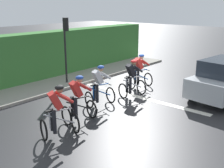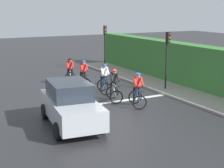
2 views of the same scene
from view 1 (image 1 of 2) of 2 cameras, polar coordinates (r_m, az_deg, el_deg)
The scene contains 11 objects.
ground_plane at distance 12.61m, azimuth 5.13°, elevation -2.30°, with size 80.00×80.00×0.00m, color #28282B.
sidewalk_kerb at distance 14.26m, azimuth -14.37°, elevation -0.30°, with size 2.80×18.62×0.12m, color gray.
stone_wall_low at distance 14.92m, azimuth -16.45°, elevation 1.22°, with size 0.44×18.62×0.60m, color tan.
hedge_wall at distance 14.96m, azimuth -17.39°, elevation 4.99°, with size 1.10×18.62×2.53m, color #387533.
road_marking_stop_line at distance 12.49m, azimuth 4.71°, elevation -2.46°, with size 7.00×0.30×0.01m, color silver.
cyclist_lead at distance 8.64m, azimuth -11.06°, elevation -5.84°, with size 1.00×1.25×1.66m.
cyclist_second at distance 9.62m, azimuth -7.01°, elevation -3.33°, with size 0.89×1.20×1.66m.
cyclist_mid at distance 11.08m, azimuth -2.67°, elevation -0.57°, with size 0.95×1.22×1.66m.
cyclist_fourth at distance 12.19m, azimuth 4.09°, elevation 0.98°, with size 0.96×1.23×1.66m.
cyclist_trailing at distance 13.55m, azimuth 5.68°, elevation 2.51°, with size 1.00×1.25×1.66m.
traffic_light_near_crossing at distance 13.97m, azimuth -9.48°, elevation 8.73°, with size 0.21×0.31×3.34m.
Camera 1 is at (-6.84, 9.81, 4.00)m, focal length 44.47 mm.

